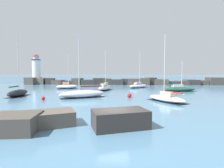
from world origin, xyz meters
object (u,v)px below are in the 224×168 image
object	(u,v)px
sailboat_moored_2	(105,87)
sailboat_moored_3	(18,93)
sailboat_moored_5	(83,94)
mooring_buoy_far_side	(43,98)
lighthouse	(36,71)
sailboat_moored_1	(179,89)
sailboat_moored_0	(67,86)
sailboat_moored_4	(167,98)
sailboat_moored_6	(138,86)
mooring_buoy_orange_near	(129,96)

from	to	relation	value
sailboat_moored_2	sailboat_moored_3	xyz separation A→B (m)	(-15.07, -11.64, -0.06)
sailboat_moored_5	mooring_buoy_far_side	world-z (taller)	sailboat_moored_5
lighthouse	sailboat_moored_1	size ratio (longest dim) A/B	1.37
sailboat_moored_0	lighthouse	bearing A→B (deg)	134.48
sailboat_moored_4	sailboat_moored_6	size ratio (longest dim) A/B	0.97
sailboat_moored_3	lighthouse	bearing A→B (deg)	110.82
sailboat_moored_5	mooring_buoy_orange_near	world-z (taller)	sailboat_moored_5
lighthouse	sailboat_moored_1	bearing A→B (deg)	-26.51
mooring_buoy_far_side	lighthouse	bearing A→B (deg)	117.41
sailboat_moored_0	sailboat_moored_5	size ratio (longest dim) A/B	0.91
mooring_buoy_orange_near	sailboat_moored_5	bearing A→B (deg)	-177.91
sailboat_moored_2	sailboat_moored_3	world-z (taller)	sailboat_moored_3
sailboat_moored_6	mooring_buoy_far_side	distance (m)	28.81
sailboat_moored_4	mooring_buoy_far_side	world-z (taller)	sailboat_moored_4
sailboat_moored_4	sailboat_moored_6	bearing A→B (deg)	94.62
sailboat_moored_0	mooring_buoy_far_side	distance (m)	19.71
sailboat_moored_3	mooring_buoy_far_side	xyz separation A→B (m)	(6.60, -4.05, -0.38)
sailboat_moored_1	sailboat_moored_5	bearing A→B (deg)	-151.35
sailboat_moored_5	sailboat_moored_6	distance (m)	23.03
sailboat_moored_2	sailboat_moored_6	size ratio (longest dim) A/B	0.95
mooring_buoy_orange_near	mooring_buoy_far_side	bearing A→B (deg)	-166.22
lighthouse	sailboat_moored_5	world-z (taller)	lighthouse
sailboat_moored_5	mooring_buoy_orange_near	xyz separation A→B (m)	(8.20, 0.30, -0.29)
sailboat_moored_3	sailboat_moored_6	size ratio (longest dim) A/B	1.04
lighthouse	sailboat_moored_0	distance (m)	24.24
sailboat_moored_3	mooring_buoy_orange_near	world-z (taller)	sailboat_moored_3
sailboat_moored_2	sailboat_moored_1	bearing A→B (deg)	-4.89
sailboat_moored_1	sailboat_moored_2	distance (m)	17.57
lighthouse	sailboat_moored_2	distance (m)	34.76
sailboat_moored_0	sailboat_moored_6	xyz separation A→B (m)	(19.70, 3.34, 0.00)
sailboat_moored_0	sailboat_moored_4	world-z (taller)	sailboat_moored_4
mooring_buoy_orange_near	sailboat_moored_6	bearing A→B (deg)	79.69
sailboat_moored_1	sailboat_moored_0	bearing A→B (deg)	169.19
sailboat_moored_0	sailboat_moored_2	bearing A→B (deg)	-19.95
sailboat_moored_4	mooring_buoy_orange_near	bearing A→B (deg)	144.65
sailboat_moored_1	sailboat_moored_3	bearing A→B (deg)	-162.71
sailboat_moored_2	mooring_buoy_orange_near	world-z (taller)	sailboat_moored_2
mooring_buoy_far_side	mooring_buoy_orange_near	bearing A→B (deg)	13.78
lighthouse	sailboat_moored_4	distance (m)	53.49
lighthouse	sailboat_moored_1	distance (m)	50.43
sailboat_moored_3	mooring_buoy_far_side	distance (m)	7.75
lighthouse	mooring_buoy_orange_near	size ratio (longest dim) A/B	11.69
lighthouse	sailboat_moored_6	size ratio (longest dim) A/B	1.07
lighthouse	sailboat_moored_5	xyz separation A→B (m)	(24.69, -33.51, -4.07)
lighthouse	sailboat_moored_3	xyz separation A→B (m)	(12.39, -32.57, -4.06)
lighthouse	sailboat_moored_5	bearing A→B (deg)	-53.62
sailboat_moored_2	mooring_buoy_far_side	size ratio (longest dim) A/B	12.65
sailboat_moored_3	sailboat_moored_5	xyz separation A→B (m)	(12.30, -0.94, -0.01)
sailboat_moored_3	mooring_buoy_far_side	bearing A→B (deg)	-31.52
sailboat_moored_1	sailboat_moored_6	bearing A→B (deg)	134.33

